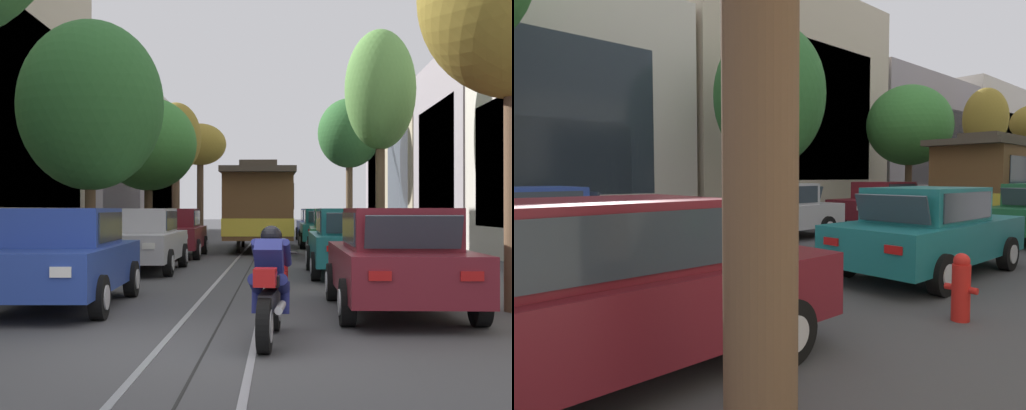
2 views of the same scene
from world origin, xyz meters
TOP-DOWN VIEW (x-y plane):
  - ground_plane at (0.00, 20.32)m, footprint 160.00×160.00m
  - trolley_track_rails at (0.00, 23.40)m, footprint 1.14×58.81m
  - building_facade_left at (-9.78, 22.89)m, footprint 5.40×50.51m
  - building_facade_right at (10.06, 24.39)m, footprint 5.63×50.51m
  - parked_car_blue_near_left at (-2.66, 3.32)m, footprint 2.11×4.41m
  - parked_car_silver_second_left at (-2.66, 9.87)m, footprint 2.03×4.37m
  - parked_car_maroon_mid_left at (-2.67, 15.35)m, footprint 2.06×4.39m
  - parked_car_maroon_near_right at (2.60, 2.87)m, footprint 2.01×4.36m
  - parked_car_teal_second_right at (2.47, 8.92)m, footprint 2.01×4.36m
  - parked_car_green_mid_right at (2.66, 15.05)m, footprint 2.09×4.40m
  - parked_car_teal_fourth_right at (2.56, 21.45)m, footprint 2.01×4.36m
  - parked_car_blue_fifth_right at (2.60, 27.10)m, footprint 2.09×4.40m
  - street_tree_kerb_left_second at (-4.32, 11.21)m, footprint 3.97×3.35m
  - street_tree_kerb_left_mid at (-4.41, 20.20)m, footprint 3.82×4.19m
  - street_tree_kerb_left_fourth at (-4.71, 29.67)m, footprint 2.68×2.23m
  - street_tree_kerb_left_far at (-4.30, 37.49)m, footprint 3.32×2.72m
  - street_tree_kerb_right_second at (4.27, 16.93)m, footprint 2.46×2.35m
  - street_tree_kerb_right_mid at (4.58, 31.48)m, footprint 3.45×3.75m
  - cable_car_trolley at (-0.00, 19.64)m, footprint 2.70×9.16m
  - motorcycle_with_rider at (0.72, 0.41)m, footprint 0.58×1.99m
  - pedestrian_on_left_pavement at (-5.80, 11.49)m, footprint 0.55×0.42m
  - fire_hydrant at (4.03, 6.73)m, footprint 0.40×0.22m

SIDE VIEW (x-z plane):
  - ground_plane at x=0.00m, z-range 0.00..0.00m
  - trolley_track_rails at x=0.00m, z-range 0.00..0.01m
  - fire_hydrant at x=4.03m, z-range 0.00..0.84m
  - motorcycle_with_rider at x=0.72m, z-range -0.04..1.33m
  - parked_car_blue_near_left at x=-2.66m, z-range 0.01..1.59m
  - parked_car_silver_second_left at x=-2.66m, z-range 0.01..1.59m
  - parked_car_maroon_mid_left at x=-2.67m, z-range 0.01..1.59m
  - parked_car_maroon_near_right at x=2.60m, z-range 0.01..1.59m
  - parked_car_teal_second_right at x=2.47m, z-range 0.01..1.59m
  - parked_car_green_mid_right at x=2.66m, z-range 0.01..1.59m
  - parked_car_teal_fourth_right at x=2.56m, z-range 0.01..1.59m
  - parked_car_blue_fifth_right at x=2.60m, z-range 0.01..1.59m
  - pedestrian_on_left_pavement at x=-5.80m, z-range 0.10..1.70m
  - cable_car_trolley at x=0.00m, z-range 0.02..3.30m
  - building_facade_right at x=10.06m, z-range -0.46..7.90m
  - street_tree_kerb_left_mid at x=-4.41m, z-range 1.13..7.12m
  - street_tree_kerb_left_second at x=-4.32m, z-range 1.03..7.71m
  - building_facade_left at x=-9.78m, z-range -0.76..10.00m
  - street_tree_kerb_left_fourth at x=-4.71m, z-range 1.62..8.81m
  - street_tree_kerb_left_far at x=-4.30m, z-range 2.06..9.07m
  - street_tree_kerb_right_second at x=4.27m, z-range 1.74..9.54m
  - street_tree_kerb_right_mid at x=4.58m, z-range 1.87..9.50m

